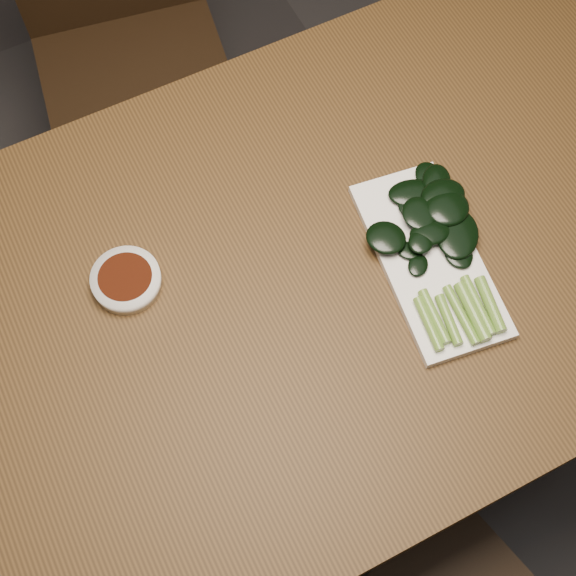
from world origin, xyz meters
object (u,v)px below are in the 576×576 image
Objects in this scene: chair_far at (125,38)px; table at (297,294)px; serving_plate at (430,260)px; sauce_bowl at (126,280)px; gai_lan at (439,234)px.

table is at bearing -79.49° from chair_far.
serving_plate is at bearing -21.14° from table.
serving_plate is at bearing -22.13° from sauce_bowl.
serving_plate is (0.40, -0.16, -0.01)m from sauce_bowl.
sauce_bowl is at bearing 157.10° from table.
chair_far is 0.76m from sauce_bowl.
table is at bearing 158.86° from serving_plate.
table is 4.83× the size of gai_lan.
table is 4.44× the size of serving_plate.
gai_lan is at bearing -12.90° from table.
serving_plate reaches higher than table.
gai_lan is (0.21, -0.81, 0.29)m from chair_far.
table is at bearing -22.90° from sauce_bowl.
gai_lan reaches higher than serving_plate.
serving_plate is at bearing -138.79° from gai_lan.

